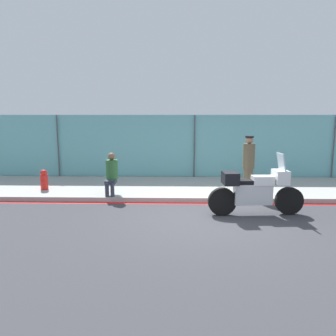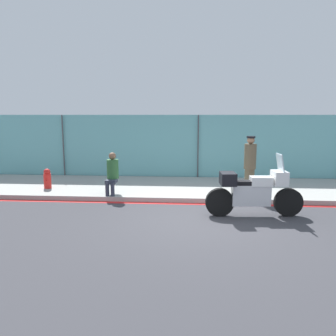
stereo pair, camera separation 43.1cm
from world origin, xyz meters
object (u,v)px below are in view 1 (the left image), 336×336
officer_standing (249,164)px  person_seated_on_curb (112,172)px  motorcycle (255,190)px  fire_hydrant (44,180)px

officer_standing → person_seated_on_curb: 4.10m
officer_standing → person_seated_on_curb: officer_standing is taller
motorcycle → officer_standing: (0.22, 1.82, 0.39)m
officer_standing → person_seated_on_curb: size_ratio=1.39×
officer_standing → person_seated_on_curb: bearing=-175.7°
motorcycle → person_seated_on_curb: bearing=154.6°
person_seated_on_curb → fire_hydrant: bearing=166.6°
motorcycle → person_seated_on_curb: 4.16m
motorcycle → fire_hydrant: bearing=157.5°
motorcycle → officer_standing: bearing=79.3°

